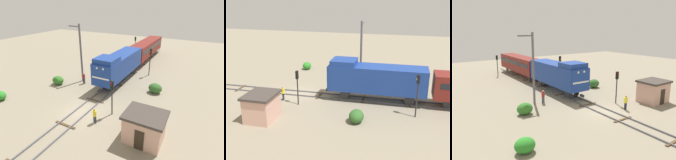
% 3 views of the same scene
% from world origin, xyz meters
% --- Properties ---
extents(ground_plane, '(97.12, 97.12, 0.00)m').
position_xyz_m(ground_plane, '(0.00, 0.00, 0.00)').
color(ground_plane, gray).
extents(railway_track, '(2.40, 64.74, 0.16)m').
position_xyz_m(railway_track, '(0.00, -0.00, 0.07)').
color(railway_track, '#595960').
rests_on(railway_track, ground).
extents(locomotive, '(2.90, 11.60, 4.60)m').
position_xyz_m(locomotive, '(0.00, 9.44, 2.77)').
color(locomotive, navy).
rests_on(locomotive, railway_track).
extents(passenger_car_leading, '(2.84, 14.00, 3.66)m').
position_xyz_m(passenger_car_leading, '(0.00, 22.77, 2.52)').
color(passenger_car_leading, maroon).
rests_on(passenger_car_leading, railway_track).
extents(traffic_signal_near, '(0.32, 0.34, 3.96)m').
position_xyz_m(traffic_signal_near, '(3.20, 1.19, 2.76)').
color(traffic_signal_near, '#262628').
rests_on(traffic_signal_near, ground).
extents(traffic_signal_mid, '(0.32, 0.34, 4.52)m').
position_xyz_m(traffic_signal_mid, '(3.40, 13.97, 3.12)').
color(traffic_signal_mid, '#262628').
rests_on(traffic_signal_mid, ground).
extents(traffic_signal_far, '(0.32, 0.34, 4.00)m').
position_xyz_m(traffic_signal_far, '(-3.60, 25.44, 2.79)').
color(traffic_signal_far, '#262628').
rests_on(traffic_signal_far, ground).
extents(worker_near_track, '(0.38, 0.38, 1.70)m').
position_xyz_m(worker_near_track, '(2.40, -0.97, 1.00)').
color(worker_near_track, '#262B38').
rests_on(worker_near_track, ground).
extents(worker_by_signal, '(0.38, 0.38, 1.70)m').
position_xyz_m(worker_by_signal, '(-4.20, 6.15, 1.00)').
color(worker_by_signal, '#262B38').
rests_on(worker_by_signal, ground).
extents(catenary_mast, '(1.94, 0.28, 8.57)m').
position_xyz_m(catenary_mast, '(-5.06, 6.92, 4.53)').
color(catenary_mast, '#595960').
rests_on(catenary_mast, ground).
extents(relay_hut, '(3.50, 2.90, 2.74)m').
position_xyz_m(relay_hut, '(7.50, -0.93, 1.39)').
color(relay_hut, '#D19E8C').
rests_on(relay_hut, ground).
extents(bush_near, '(1.74, 1.42, 1.27)m').
position_xyz_m(bush_near, '(-7.50, 4.19, 0.63)').
color(bush_near, '#306F26').
rests_on(bush_near, ground).
extents(bush_mid, '(1.80, 1.47, 1.31)m').
position_xyz_m(bush_mid, '(5.98, 8.33, 0.65)').
color(bush_mid, '#2E5D26').
rests_on(bush_mid, ground).
extents(bush_back, '(1.61, 1.31, 1.17)m').
position_xyz_m(bush_back, '(-10.60, -2.68, 0.58)').
color(bush_back, '#2A8126').
rests_on(bush_back, ground).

